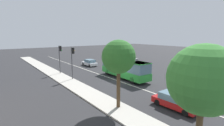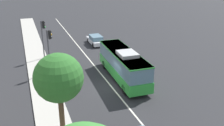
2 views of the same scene
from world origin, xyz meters
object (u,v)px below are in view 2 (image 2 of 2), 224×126
traffic_light_mid_block (49,44)px  transit_bus (123,63)px  traffic_light_near_corner (43,33)px  sedan_white (96,40)px  street_tree_kerbside_centre (59,78)px

traffic_light_mid_block → transit_bus: bearing=-33.7°
traffic_light_near_corner → traffic_light_mid_block: bearing=-93.2°
transit_bus → sedan_white: 13.60m
traffic_light_near_corner → street_tree_kerbside_centre: size_ratio=0.78×
traffic_light_near_corner → traffic_light_mid_block: (-5.32, -0.12, 0.00)m
transit_bus → sedan_white: transit_bus is taller
traffic_light_near_corner → street_tree_kerbside_centre: (-18.08, 0.78, 1.49)m
traffic_light_near_corner → traffic_light_mid_block: same height
sedan_white → transit_bus: bearing=175.2°
street_tree_kerbside_centre → transit_bus: bearing=-43.3°
transit_bus → sedan_white: (13.52, -0.96, -1.09)m
transit_bus → traffic_light_near_corner: (9.46, 7.33, 1.75)m
sedan_white → street_tree_kerbside_centre: bearing=156.9°
street_tree_kerbside_centre → traffic_light_near_corner: bearing=-2.5°
traffic_light_mid_block → sedan_white: bearing=45.2°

